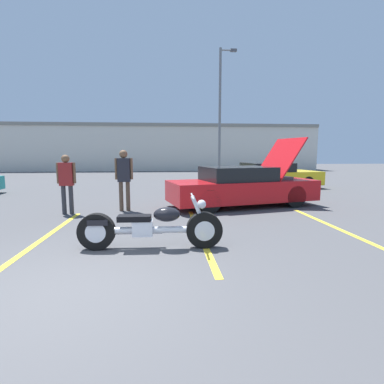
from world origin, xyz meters
name	(u,v)px	position (x,y,z in m)	size (l,w,h in m)	color
ground_plane	(63,292)	(0.00, 0.00, 0.00)	(80.00, 80.00, 0.00)	#474749
parking_stripe_middle	(46,237)	(-1.17, 2.56, 0.00)	(0.12, 4.74, 0.01)	yellow
parking_stripe_back	(200,233)	(2.01, 2.56, 0.00)	(0.12, 4.74, 0.01)	yellow
parking_stripe_far	(341,230)	(5.20, 2.56, 0.00)	(0.12, 4.74, 0.01)	yellow
far_building	(152,146)	(0.00, 26.35, 2.34)	(32.00, 4.20, 4.40)	beige
light_pole	(221,108)	(5.25, 17.69, 4.82)	(1.21, 0.28, 8.85)	slate
motorcycle	(150,227)	(1.02, 1.63, 0.39)	(2.59, 0.70, 0.96)	black
show_car_hood_open	(243,187)	(3.78, 5.73, 0.63)	(4.98, 2.77, 2.20)	red
parked_car_right_row	(270,176)	(6.36, 10.46, 0.59)	(4.97, 2.72, 1.23)	yellow
spectator_near_motorcycle	(66,179)	(-1.45, 4.92, 0.99)	(0.52, 0.22, 1.67)	#333338
spectator_by_show_car	(124,175)	(0.09, 5.25, 1.08)	(0.52, 0.24, 1.80)	brown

